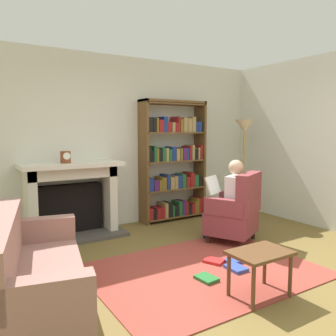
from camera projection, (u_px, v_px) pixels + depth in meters
name	position (u px, v px, depth m)	size (l,w,h in m)	color
ground	(222.00, 281.00, 3.53)	(14.00, 14.00, 0.00)	brown
back_wall	(118.00, 142.00, 5.53)	(5.60, 0.10, 2.70)	silver
side_wall_right	(294.00, 141.00, 5.82)	(0.10, 5.20, 2.70)	silver
area_rug	(204.00, 270.00, 3.78)	(2.40, 1.80, 0.01)	#9C3E33
fireplace	(71.00, 197.00, 4.95)	(1.44, 0.64, 1.09)	#4C4742
mantel_clock	(66.00, 157.00, 4.75)	(0.14, 0.14, 0.17)	brown
bookshelf	(173.00, 163.00, 5.87)	(1.18, 0.32, 2.03)	brown
armchair_reading	(236.00, 212.00, 4.72)	(0.85, 0.85, 0.97)	#331E14
seated_reader	(228.00, 197.00, 4.76)	(0.53, 0.60, 1.14)	silver
sofa_floral	(32.00, 279.00, 2.84)	(1.06, 1.81, 0.85)	#9A6D63
side_table	(260.00, 258.00, 3.16)	(0.56, 0.39, 0.44)	brown
scattered_books	(222.00, 267.00, 3.80)	(0.76, 0.58, 0.04)	#267233
floor_lamp	(244.00, 135.00, 5.92)	(0.32, 0.32, 1.71)	#B7933F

